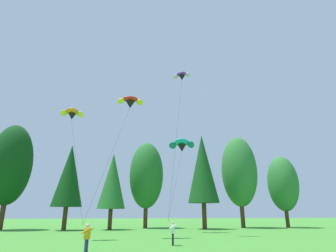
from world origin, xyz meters
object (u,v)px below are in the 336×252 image
parafoil_kite_far_orange (72,114)px  parafoil_kite_low_purple (182,76)px  kite_flyer_near (87,236)px  kite_flyer_mid (173,231)px  parafoil_kite_mid_teal (182,145)px  parafoil_kite_high_red_yellow (130,102)px

parafoil_kite_far_orange → parafoil_kite_low_purple: bearing=12.6°
kite_flyer_near → kite_flyer_mid: same height
kite_flyer_mid → parafoil_kite_mid_teal: (3.34, 13.61, 9.89)m
parafoil_kite_high_red_yellow → parafoil_kite_low_purple: parafoil_kite_low_purple is taller
kite_flyer_mid → parafoil_kite_high_red_yellow: (-3.61, 6.91, 12.96)m
parafoil_kite_high_red_yellow → parafoil_kite_low_purple: (6.12, 1.54, 4.40)m
parafoil_kite_high_red_yellow → parafoil_kite_far_orange: size_ratio=1.20×
kite_flyer_near → parafoil_kite_far_orange: (-3.73, 9.58, 10.88)m
parafoil_kite_high_red_yellow → parafoil_kite_low_purple: 7.69m
parafoil_kite_mid_teal → parafoil_kite_far_orange: (-12.73, -7.82, 0.98)m
kite_flyer_mid → parafoil_kite_high_red_yellow: size_ratio=0.13×
kite_flyer_near → parafoil_kite_far_orange: 14.97m
parafoil_kite_high_red_yellow → parafoil_kite_low_purple: size_ratio=0.75×
parafoil_kite_mid_teal → parafoil_kite_low_purple: 9.11m
kite_flyer_mid → parafoil_kite_low_purple: 19.47m
parafoil_kite_mid_teal → parafoil_kite_low_purple: (-0.84, -5.16, 7.47)m
parafoil_kite_low_purple → kite_flyer_near: bearing=-123.7°
parafoil_kite_mid_teal → parafoil_kite_far_orange: bearing=-148.5°
parafoil_kite_mid_teal → parafoil_kite_far_orange: 14.98m
kite_flyer_near → parafoil_kite_high_red_yellow: bearing=79.2°
kite_flyer_mid → parafoil_kite_low_purple: bearing=73.5°
kite_flyer_mid → parafoil_kite_high_red_yellow: 15.12m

